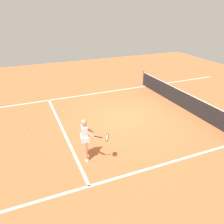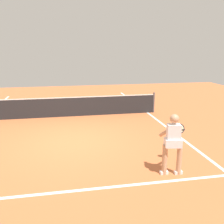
{
  "view_description": "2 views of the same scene",
  "coord_description": "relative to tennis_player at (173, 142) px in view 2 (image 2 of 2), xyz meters",
  "views": [
    {
      "loc": [
        8.98,
        -4.6,
        5.04
      ],
      "look_at": [
        0.97,
        -1.19,
        0.94
      ],
      "focal_mm": 37.0,
      "sensor_mm": 36.0,
      "label": 1
    },
    {
      "loc": [
        -0.23,
        -8.23,
        3.08
      ],
      "look_at": [
        1.25,
        -0.56,
        1.1
      ],
      "focal_mm": 40.89,
      "sensor_mm": 36.0,
      "label": 2
    }
  ],
  "objects": [
    {
      "name": "service_line_marking",
      "position": [
        -2.34,
        -0.36,
        -0.84
      ],
      "size": [
        7.49,
        0.1,
        0.01
      ],
      "primitive_type": "cube",
      "color": "white",
      "rests_on": "ground"
    },
    {
      "name": "sideline_right_marking",
      "position": [
        1.4,
        2.77,
        -0.84
      ],
      "size": [
        0.1,
        18.02,
        0.01
      ],
      "primitive_type": "cube",
      "color": "white",
      "rests_on": "ground"
    },
    {
      "name": "ground_plane",
      "position": [
        -2.34,
        2.77,
        -0.85
      ],
      "size": [
        26.03,
        26.03,
        0.0
      ],
      "primitive_type": "plane",
      "color": "#C66638"
    },
    {
      "name": "court_net",
      "position": [
        -2.34,
        6.02,
        -0.39
      ],
      "size": [
        8.17,
        0.08,
        0.99
      ],
      "color": "#4C4C51",
      "rests_on": "ground"
    },
    {
      "name": "tennis_player",
      "position": [
        0.0,
        0.0,
        0.0
      ],
      "size": [
        0.89,
        0.91,
        1.55
      ],
      "color": "tan",
      "rests_on": "ground"
    }
  ]
}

